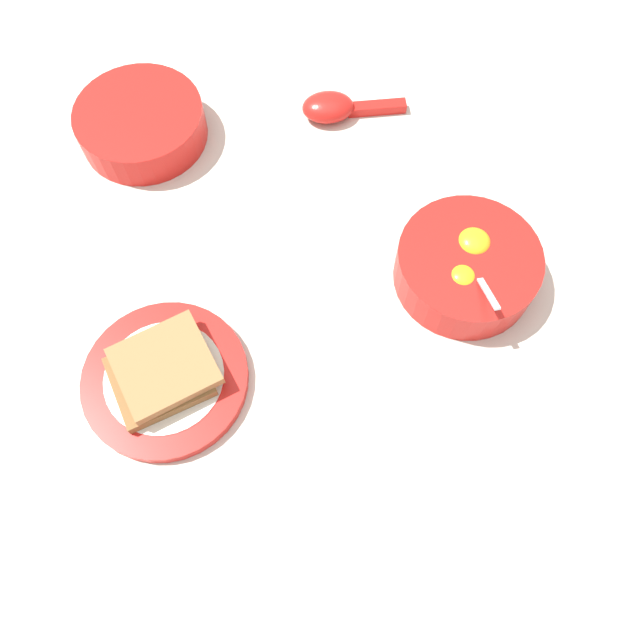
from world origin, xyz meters
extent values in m
plane|color=beige|center=(0.00, 0.00, 0.00)|extent=(3.00, 3.00, 0.00)
cylinder|color=red|center=(-0.04, -0.18, 0.03)|extent=(0.17, 0.17, 0.05)
cylinder|color=white|center=(-0.04, -0.18, 0.03)|extent=(0.14, 0.14, 0.02)
ellipsoid|color=yellow|center=(-0.07, -0.16, 0.05)|extent=(0.03, 0.03, 0.02)
ellipsoid|color=yellow|center=(-0.02, -0.19, 0.05)|extent=(0.04, 0.04, 0.02)
cylinder|color=black|center=(-0.03, -0.19, 0.05)|extent=(0.03, 0.03, 0.00)
ellipsoid|color=silver|center=(-0.06, -0.18, 0.05)|extent=(0.03, 0.02, 0.01)
cube|color=silver|center=(-0.10, -0.18, 0.07)|extent=(0.05, 0.01, 0.03)
cylinder|color=red|center=(-0.14, 0.19, 0.01)|extent=(0.19, 0.19, 0.02)
cylinder|color=white|center=(-0.14, 0.19, 0.02)|extent=(0.14, 0.14, 0.00)
cube|color=brown|center=(-0.14, 0.19, 0.02)|extent=(0.12, 0.13, 0.01)
cube|color=#9E7042|center=(-0.13, 0.18, 0.04)|extent=(0.13, 0.13, 0.01)
ellipsoid|color=red|center=(0.24, -0.04, 0.02)|extent=(0.05, 0.07, 0.03)
cube|color=red|center=(0.24, -0.11, 0.01)|extent=(0.02, 0.08, 0.01)
cylinder|color=red|center=(0.23, 0.21, 0.02)|extent=(0.17, 0.17, 0.05)
cylinder|color=white|center=(0.23, 0.21, 0.04)|extent=(0.14, 0.14, 0.01)
camera|label=1|loc=(-0.39, 0.04, 0.68)|focal=35.00mm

